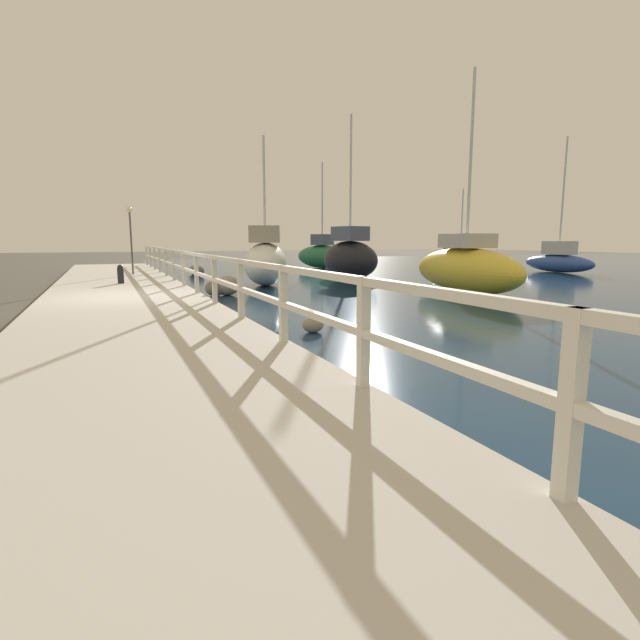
# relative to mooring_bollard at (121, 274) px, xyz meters

# --- Properties ---
(ground_plane) EXTENTS (120.00, 120.00, 0.00)m
(ground_plane) POSITION_rel_mooring_bollard_xyz_m (-0.06, -3.93, -0.57)
(ground_plane) COLOR #4C473D
(dock_walkway) EXTENTS (3.84, 36.00, 0.26)m
(dock_walkway) POSITION_rel_mooring_bollard_xyz_m (-0.06, -3.93, -0.44)
(dock_walkway) COLOR beige
(dock_walkway) RESTS_ON ground
(railing) EXTENTS (0.10, 32.50, 1.06)m
(railing) POSITION_rel_mooring_bollard_xyz_m (1.75, -3.93, 0.41)
(railing) COLOR silver
(railing) RESTS_ON dock_walkway
(boulder_downstream) EXTENTS (0.64, 0.58, 0.48)m
(boulder_downstream) POSITION_rel_mooring_bollard_xyz_m (3.47, 6.09, -0.33)
(boulder_downstream) COLOR #666056
(boulder_downstream) RESTS_ON ground
(boulder_water_edge) EXTENTS (0.61, 0.55, 0.46)m
(boulder_water_edge) POSITION_rel_mooring_bollard_xyz_m (3.54, 7.22, -0.34)
(boulder_water_edge) COLOR gray
(boulder_water_edge) RESTS_ON ground
(boulder_upstream) EXTENTS (0.62, 0.56, 0.47)m
(boulder_upstream) POSITION_rel_mooring_bollard_xyz_m (2.53, -2.48, -0.33)
(boulder_upstream) COLOR #666056
(boulder_upstream) RESTS_ON ground
(boulder_far_strip) EXTENTS (0.39, 0.35, 0.29)m
(boulder_far_strip) POSITION_rel_mooring_bollard_xyz_m (2.93, -9.11, -0.42)
(boulder_far_strip) COLOR gray
(boulder_far_strip) RESTS_ON ground
(boulder_near_dock) EXTENTS (0.78, 0.70, 0.59)m
(boulder_near_dock) POSITION_rel_mooring_bollard_xyz_m (2.89, -2.45, -0.28)
(boulder_near_dock) COLOR gray
(boulder_near_dock) RESTS_ON ground
(mooring_bollard) EXTENTS (0.20, 0.20, 0.61)m
(mooring_bollard) POSITION_rel_mooring_bollard_xyz_m (0.00, 0.00, 0.00)
(mooring_bollard) COLOR black
(mooring_bollard) RESTS_ON dock_walkway
(dock_lamp) EXTENTS (0.22, 0.22, 2.70)m
(dock_lamp) POSITION_rel_mooring_bollard_xyz_m (0.60, 4.42, 1.57)
(dock_lamp) COLOR #514C47
(dock_lamp) RESTS_ON dock_walkway
(sailboat_green) EXTENTS (2.75, 3.96, 6.00)m
(sailboat_green) POSITION_rel_mooring_bollard_xyz_m (11.31, 9.66, 0.20)
(sailboat_green) COLOR #236B42
(sailboat_green) RESTS_ON water_surface
(sailboat_blue) EXTENTS (1.32, 4.47, 6.68)m
(sailboat_blue) POSITION_rel_mooring_bollard_xyz_m (20.88, 1.39, 0.05)
(sailboat_blue) COLOR #2D4C9E
(sailboat_blue) RESTS_ON water_surface
(sailboat_yellow) EXTENTS (2.09, 5.37, 6.61)m
(sailboat_yellow) POSITION_rel_mooring_bollard_xyz_m (9.80, -4.88, 0.21)
(sailboat_yellow) COLOR gold
(sailboat_yellow) RESTS_ON water_surface
(sailboat_gray) EXTENTS (2.54, 5.54, 5.03)m
(sailboat_gray) POSITION_rel_mooring_bollard_xyz_m (22.04, 10.51, 0.01)
(sailboat_gray) COLOR gray
(sailboat_gray) RESTS_ON water_surface
(sailboat_white) EXTENTS (2.76, 4.23, 5.27)m
(sailboat_white) POSITION_rel_mooring_bollard_xyz_m (4.96, 0.30, 0.33)
(sailboat_white) COLOR white
(sailboat_white) RESTS_ON water_surface
(sailboat_black) EXTENTS (2.10, 3.34, 6.64)m
(sailboat_black) POSITION_rel_mooring_bollard_xyz_m (9.03, 1.53, 0.36)
(sailboat_black) COLOR black
(sailboat_black) RESTS_ON water_surface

